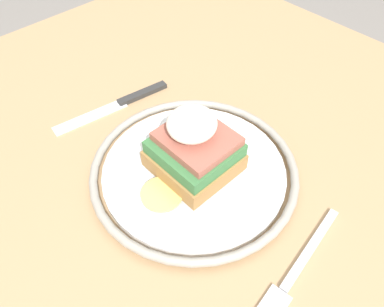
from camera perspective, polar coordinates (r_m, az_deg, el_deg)
The scene contains 5 objects.
dining_table at distance 0.57m, azimuth 1.66°, elevation -10.10°, with size 0.92×0.84×0.77m.
plate at distance 0.45m, azimuth -0.00°, elevation -2.30°, with size 0.25×0.25×0.02m.
sandwich at distance 0.42m, azimuth -0.03°, elevation 1.11°, with size 0.09×0.12×0.08m.
fork at distance 0.40m, azimuth 15.78°, elevation -16.46°, with size 0.04×0.15×0.00m.
knife at distance 0.55m, azimuth -10.65°, elevation 7.60°, with size 0.04×0.18×0.01m.
Camera 1 is at (-0.20, 0.22, 1.13)m, focal length 35.00 mm.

